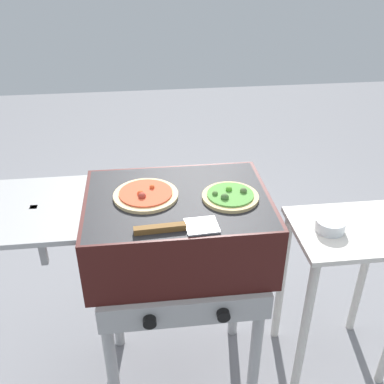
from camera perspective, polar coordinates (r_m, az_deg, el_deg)
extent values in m
plane|color=gray|center=(2.15, -1.43, -21.73)|extent=(8.00, 8.00, 0.00)
cube|color=#38110F|center=(1.60, -1.78, -4.42)|extent=(0.64, 0.48, 0.24)
cube|color=black|center=(1.54, -1.85, -0.88)|extent=(0.61, 0.46, 0.01)
cube|color=#9B9B9B|center=(1.58, -19.46, -2.08)|extent=(0.32, 0.41, 0.02)
cube|color=#9B9B9B|center=(1.64, -18.80, -5.34)|extent=(0.02, 0.02, 0.24)
cube|color=#9B9B9B|center=(1.52, -0.76, -15.16)|extent=(0.58, 0.02, 0.10)
cylinder|color=black|center=(1.50, -5.41, -16.14)|extent=(0.04, 0.02, 0.04)
cylinder|color=black|center=(1.52, 4.02, -15.38)|extent=(0.04, 0.02, 0.04)
cylinder|color=#9B9B9B|center=(1.77, -10.23, -20.57)|extent=(0.04, 0.04, 0.66)
cylinder|color=#9B9B9B|center=(1.81, 8.12, -19.08)|extent=(0.04, 0.04, 0.66)
cylinder|color=#9B9B9B|center=(2.03, -9.86, -12.23)|extent=(0.04, 0.04, 0.66)
cylinder|color=#9B9B9B|center=(2.06, 5.55, -11.12)|extent=(0.04, 0.04, 0.66)
cylinder|color=beige|center=(1.55, -5.89, -0.41)|extent=(0.22, 0.22, 0.01)
cylinder|color=#D14C2D|center=(1.54, -5.91, -0.12)|extent=(0.18, 0.18, 0.01)
sphere|color=#E55229|center=(1.53, -6.58, -0.15)|extent=(0.02, 0.02, 0.02)
sphere|color=#DF5629|center=(1.56, -5.11, 0.65)|extent=(0.02, 0.02, 0.02)
sphere|color=#A83B2E|center=(1.51, -6.36, -0.52)|extent=(0.03, 0.03, 0.03)
cylinder|color=#E0C17F|center=(1.53, 4.89, -0.60)|extent=(0.19, 0.19, 0.01)
cylinder|color=#4C8C38|center=(1.53, 4.91, -0.32)|extent=(0.16, 0.16, 0.01)
sphere|color=#53A030|center=(1.55, 4.72, 0.34)|extent=(0.02, 0.02, 0.02)
sphere|color=#57853E|center=(1.52, 2.95, -0.18)|extent=(0.02, 0.02, 0.02)
sphere|color=#466E35|center=(1.50, 4.19, -0.68)|extent=(0.03, 0.03, 0.03)
sphere|color=#556F3D|center=(1.54, 6.56, 0.15)|extent=(0.02, 0.02, 0.02)
cube|color=#B7BABF|center=(1.39, 1.25, -4.31)|extent=(0.11, 0.10, 0.01)
cube|color=brown|center=(1.37, -4.11, -4.66)|extent=(0.16, 0.03, 0.02)
cube|color=beige|center=(1.81, 19.61, -4.63)|extent=(0.44, 0.36, 0.02)
cylinder|color=beige|center=(1.87, 14.07, -16.86)|extent=(0.04, 0.04, 0.70)
cylinder|color=beige|center=(2.07, 11.33, -10.87)|extent=(0.04, 0.04, 0.70)
cylinder|color=beige|center=(2.20, 20.92, -9.58)|extent=(0.04, 0.04, 0.70)
cylinder|color=silver|center=(1.75, 17.19, -4.08)|extent=(0.11, 0.11, 0.04)
cylinder|color=#4C7533|center=(1.76, 17.15, -4.26)|extent=(0.09, 0.09, 0.02)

